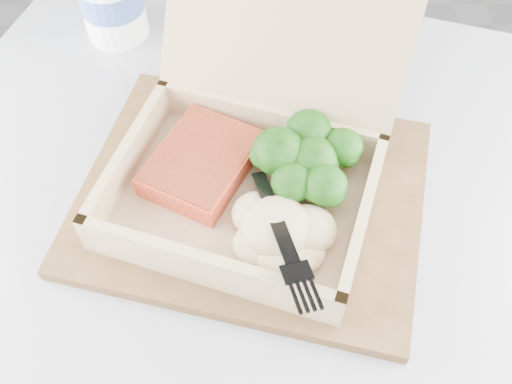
{
  "coord_description": "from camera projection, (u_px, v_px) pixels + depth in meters",
  "views": [
    {
      "loc": [
        0.33,
        -0.74,
        1.2
      ],
      "look_at": [
        0.33,
        -0.43,
        0.77
      ],
      "focal_mm": 40.0,
      "sensor_mm": 36.0,
      "label": 1
    }
  ],
  "objects": [
    {
      "name": "floor",
      "position": [
        122.0,
        228.0,
        1.41
      ],
      "size": [
        4.0,
        4.0,
        0.0
      ],
      "primitive_type": "plane",
      "color": "#98989D",
      "rests_on": "ground"
    },
    {
      "name": "cafe_table",
      "position": [
        249.0,
        315.0,
        0.7
      ],
      "size": [
        0.98,
        0.98,
        0.72
      ],
      "rotation": [
        0.0,
        0.0,
        -0.31
      ],
      "color": "black",
      "rests_on": "floor"
    },
    {
      "name": "serving_tray",
      "position": [
        252.0,
        195.0,
        0.57
      ],
      "size": [
        0.39,
        0.34,
        0.01
      ],
      "primitive_type": "cube",
      "rotation": [
        0.0,
        0.0,
        -0.24
      ],
      "color": "brown",
      "rests_on": "cafe_table"
    },
    {
      "name": "takeout_container",
      "position": [
        257.0,
        134.0,
        0.54
      ],
      "size": [
        0.32,
        0.35,
        0.21
      ],
      "rotation": [
        0.0,
        0.0,
        -0.33
      ],
      "color": "tan",
      "rests_on": "serving_tray"
    },
    {
      "name": "salmon_fillet",
      "position": [
        202.0,
        163.0,
        0.56
      ],
      "size": [
        0.13,
        0.14,
        0.02
      ],
      "primitive_type": "cube",
      "rotation": [
        0.0,
        0.0,
        -0.47
      ],
      "color": "#FF5631",
      "rests_on": "takeout_container"
    },
    {
      "name": "broccoli_pile",
      "position": [
        312.0,
        164.0,
        0.55
      ],
      "size": [
        0.12,
        0.12,
        0.04
      ],
      "primitive_type": null,
      "color": "#276917",
      "rests_on": "takeout_container"
    },
    {
      "name": "mashed_potatoes",
      "position": [
        276.0,
        227.0,
        0.51
      ],
      "size": [
        0.1,
        0.09,
        0.04
      ],
      "primitive_type": "ellipsoid",
      "color": "beige",
      "rests_on": "takeout_container"
    },
    {
      "name": "plastic_fork",
      "position": [
        268.0,
        195.0,
        0.51
      ],
      "size": [
        0.06,
        0.17,
        0.03
      ],
      "rotation": [
        0.0,
        0.0,
        3.38
      ],
      "color": "black",
      "rests_on": "mashed_potatoes"
    },
    {
      "name": "receipt",
      "position": [
        336.0,
        85.0,
        0.67
      ],
      "size": [
        0.1,
        0.16,
        0.0
      ],
      "primitive_type": "cube",
      "rotation": [
        0.0,
        0.0,
        -0.13
      ],
      "color": "white",
      "rests_on": "cafe_table"
    }
  ]
}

